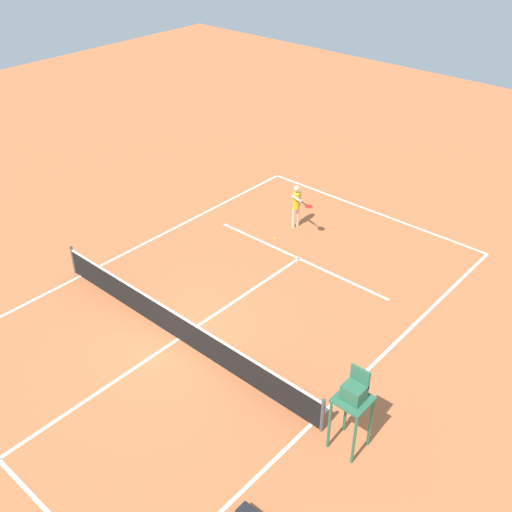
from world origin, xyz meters
TOP-DOWN VIEW (x-y plane):
  - ground_plane at (0.00, 0.00)m, footprint 60.00×60.00m
  - court_lines at (0.00, 0.00)m, footprint 10.05×21.32m
  - tennis_net at (0.00, 0.00)m, footprint 10.65×0.10m
  - player_serving at (1.46, -7.52)m, footprint 1.24×0.84m
  - tennis_ball at (1.51, -6.28)m, footprint 0.07×0.07m
  - umpire_chair at (-6.03, -0.06)m, footprint 0.80×0.80m

SIDE VIEW (x-z plane):
  - ground_plane at x=0.00m, z-range 0.00..0.00m
  - court_lines at x=0.00m, z-range 0.00..0.01m
  - tennis_ball at x=1.51m, z-range 0.00..0.07m
  - tennis_net at x=0.00m, z-range -0.04..1.03m
  - player_serving at x=1.46m, z-range 0.17..1.95m
  - umpire_chair at x=-6.03m, z-range 0.40..2.81m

